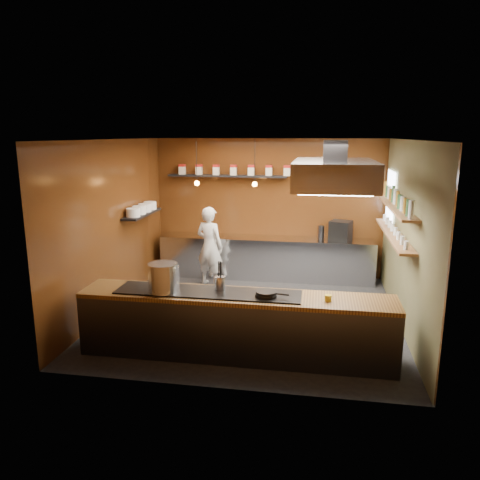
% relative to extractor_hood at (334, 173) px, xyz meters
% --- Properties ---
extents(floor, '(5.00, 5.00, 0.00)m').
position_rel_extractor_hood_xyz_m(floor, '(-1.30, 0.40, -2.51)').
color(floor, black).
rests_on(floor, ground).
extents(back_wall, '(5.00, 0.00, 5.00)m').
position_rel_extractor_hood_xyz_m(back_wall, '(-1.30, 2.90, -1.01)').
color(back_wall, '#3E190B').
rests_on(back_wall, ground).
extents(left_wall, '(0.00, 5.00, 5.00)m').
position_rel_extractor_hood_xyz_m(left_wall, '(-3.80, 0.40, -1.01)').
color(left_wall, '#3E190B').
rests_on(left_wall, ground).
extents(right_wall, '(0.00, 5.00, 5.00)m').
position_rel_extractor_hood_xyz_m(right_wall, '(1.20, 0.40, -1.01)').
color(right_wall, '#4E4E2C').
rests_on(right_wall, ground).
extents(ceiling, '(5.00, 5.00, 0.00)m').
position_rel_extractor_hood_xyz_m(ceiling, '(-1.30, 0.40, 0.49)').
color(ceiling, silver).
rests_on(ceiling, back_wall).
extents(window_pane, '(0.00, 1.00, 1.00)m').
position_rel_extractor_hood_xyz_m(window_pane, '(1.15, 2.10, -0.61)').
color(window_pane, white).
rests_on(window_pane, right_wall).
extents(prep_counter, '(4.60, 0.65, 0.90)m').
position_rel_extractor_hood_xyz_m(prep_counter, '(-1.30, 2.57, -2.06)').
color(prep_counter, silver).
rests_on(prep_counter, floor).
extents(pass_counter, '(4.40, 0.72, 0.94)m').
position_rel_extractor_hood_xyz_m(pass_counter, '(-1.30, -1.20, -2.04)').
color(pass_counter, '#38383D').
rests_on(pass_counter, floor).
extents(tin_shelf, '(2.60, 0.26, 0.04)m').
position_rel_extractor_hood_xyz_m(tin_shelf, '(-2.20, 2.76, -0.31)').
color(tin_shelf, black).
rests_on(tin_shelf, back_wall).
extents(plate_shelf, '(0.30, 1.40, 0.04)m').
position_rel_extractor_hood_xyz_m(plate_shelf, '(-3.64, 1.40, -0.96)').
color(plate_shelf, black).
rests_on(plate_shelf, left_wall).
extents(bottle_shelf_upper, '(0.26, 2.80, 0.04)m').
position_rel_extractor_hood_xyz_m(bottle_shelf_upper, '(1.04, 0.70, -0.59)').
color(bottle_shelf_upper, olive).
rests_on(bottle_shelf_upper, right_wall).
extents(bottle_shelf_lower, '(0.26, 2.80, 0.04)m').
position_rel_extractor_hood_xyz_m(bottle_shelf_lower, '(1.04, 0.70, -1.06)').
color(bottle_shelf_lower, olive).
rests_on(bottle_shelf_lower, right_wall).
extents(extractor_hood, '(1.20, 2.00, 0.72)m').
position_rel_extractor_hood_xyz_m(extractor_hood, '(0.00, 0.00, 0.00)').
color(extractor_hood, '#38383D').
rests_on(extractor_hood, ceiling).
extents(pendant_left, '(0.10, 0.10, 0.95)m').
position_rel_extractor_hood_xyz_m(pendant_left, '(-2.70, 2.10, -0.35)').
color(pendant_left, black).
rests_on(pendant_left, ceiling).
extents(pendant_right, '(0.10, 0.10, 0.95)m').
position_rel_extractor_hood_xyz_m(pendant_right, '(-1.50, 2.10, -0.35)').
color(pendant_right, black).
rests_on(pendant_right, ceiling).
extents(storage_tins, '(2.43, 0.13, 0.22)m').
position_rel_extractor_hood_xyz_m(storage_tins, '(-2.05, 2.76, -0.17)').
color(storage_tins, beige).
rests_on(storage_tins, tin_shelf).
extents(plate_stacks, '(0.26, 1.16, 0.16)m').
position_rel_extractor_hood_xyz_m(plate_stacks, '(-3.64, 1.40, -0.86)').
color(plate_stacks, white).
rests_on(plate_stacks, plate_shelf).
extents(bottles, '(0.06, 2.66, 0.24)m').
position_rel_extractor_hood_xyz_m(bottles, '(1.04, 0.70, -0.45)').
color(bottles, silver).
rests_on(bottles, bottle_shelf_upper).
extents(wine_glasses, '(0.07, 2.37, 0.13)m').
position_rel_extractor_hood_xyz_m(wine_glasses, '(1.04, 0.70, -0.97)').
color(wine_glasses, silver).
rests_on(wine_glasses, bottle_shelf_lower).
extents(stockpot_large, '(0.46, 0.46, 0.40)m').
position_rel_extractor_hood_xyz_m(stockpot_large, '(-2.31, -1.30, -1.36)').
color(stockpot_large, silver).
rests_on(stockpot_large, pass_counter).
extents(stockpot_small, '(0.41, 0.41, 0.31)m').
position_rel_extractor_hood_xyz_m(stockpot_small, '(-2.29, -1.16, -1.41)').
color(stockpot_small, silver).
rests_on(stockpot_small, pass_counter).
extents(utensil_crock, '(0.17, 0.17, 0.20)m').
position_rel_extractor_hood_xyz_m(utensil_crock, '(-1.55, -1.11, -1.47)').
color(utensil_crock, '#B5B7BD').
rests_on(utensil_crock, pass_counter).
extents(frying_pan, '(0.47, 0.30, 0.07)m').
position_rel_extractor_hood_xyz_m(frying_pan, '(-0.87, -1.27, -1.53)').
color(frying_pan, black).
rests_on(frying_pan, pass_counter).
extents(butter_jar, '(0.12, 0.12, 0.08)m').
position_rel_extractor_hood_xyz_m(butter_jar, '(-0.05, -1.26, -1.54)').
color(butter_jar, gold).
rests_on(butter_jar, pass_counter).
extents(espresso_machine, '(0.52, 0.51, 0.41)m').
position_rel_extractor_hood_xyz_m(espresso_machine, '(0.26, 2.59, -1.40)').
color(espresso_machine, black).
rests_on(espresso_machine, prep_counter).
extents(chef, '(0.70, 0.58, 1.65)m').
position_rel_extractor_hood_xyz_m(chef, '(-2.40, 1.89, -1.68)').
color(chef, white).
rests_on(chef, floor).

